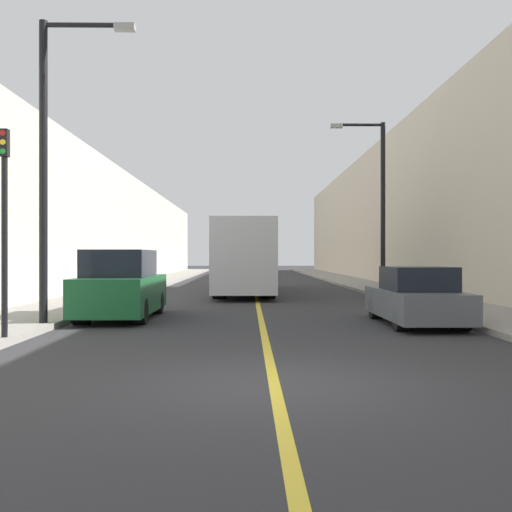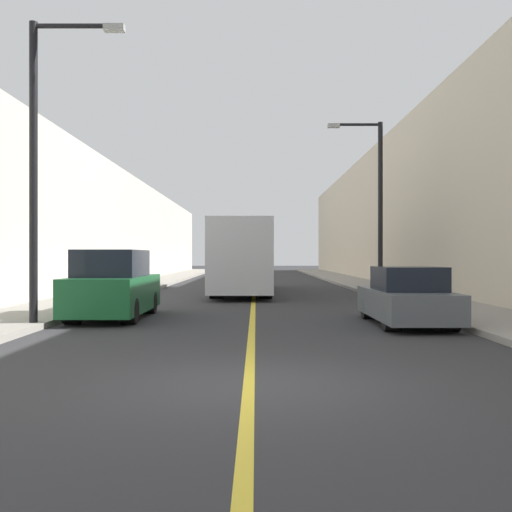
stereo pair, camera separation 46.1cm
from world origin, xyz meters
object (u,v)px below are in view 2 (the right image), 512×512
object	(u,v)px
bus	(245,256)
street_lamp_left	(44,152)
parked_suv_left	(116,287)
street_lamp_right	(378,197)
car_right_near	(409,299)

from	to	relation	value
bus	street_lamp_left	size ratio (longest dim) A/B	1.67
bus	street_lamp_left	world-z (taller)	street_lamp_left
parked_suv_left	bus	bearing A→B (deg)	73.83
street_lamp_right	parked_suv_left	bearing A→B (deg)	-137.67
car_right_near	bus	bearing A→B (deg)	108.71
bus	parked_suv_left	bearing A→B (deg)	-106.17
bus	street_lamp_right	world-z (taller)	street_lamp_right
parked_suv_left	street_lamp_right	bearing A→B (deg)	42.33
bus	car_right_near	bearing A→B (deg)	-71.29
parked_suv_left	street_lamp_left	world-z (taller)	street_lamp_left
street_lamp_left	parked_suv_left	bearing A→B (deg)	62.32
street_lamp_left	street_lamp_right	xyz separation A→B (m)	(10.27, 10.55, -0.04)
car_right_near	street_lamp_right	bearing A→B (deg)	83.19
parked_suv_left	street_lamp_left	size ratio (longest dim) A/B	0.63
parked_suv_left	street_lamp_left	distance (m)	4.29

